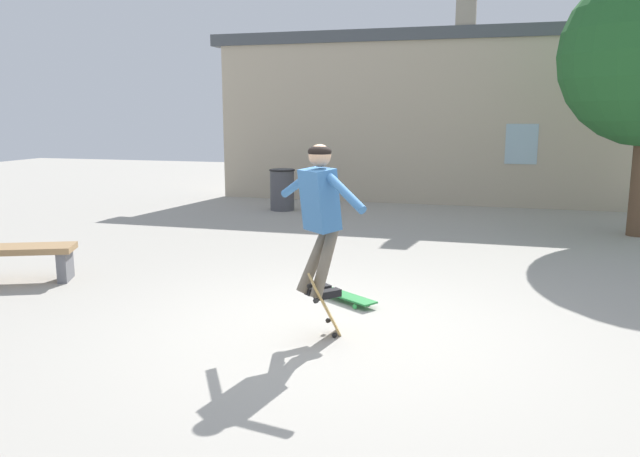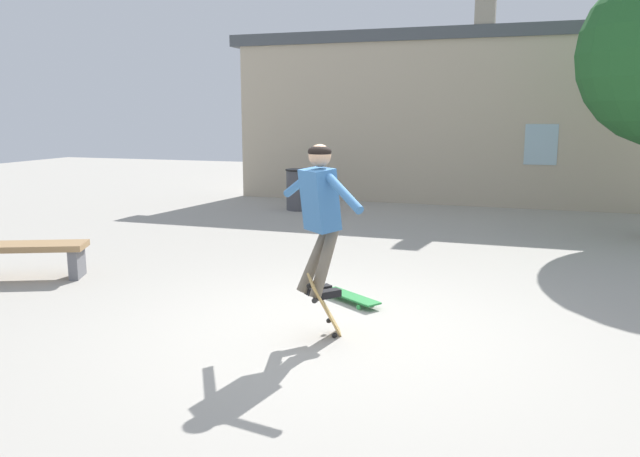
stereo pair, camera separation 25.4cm
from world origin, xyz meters
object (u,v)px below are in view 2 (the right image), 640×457
object	(u,v)px
skateboard_flipping	(326,309)
skateboard_resting	(351,297)
trash_bin	(298,189)
skater	(320,207)
park_bench	(19,253)

from	to	relation	value
skateboard_flipping	skateboard_resting	world-z (taller)	skateboard_flipping
trash_bin	skater	size ratio (longest dim) A/B	0.64
skater	park_bench	bearing A→B (deg)	120.04
skateboard_flipping	park_bench	bearing A→B (deg)	96.16
trash_bin	skateboard_resting	xyz separation A→B (m)	(3.01, -6.38, -0.41)
park_bench	skateboard_flipping	xyz separation A→B (m)	(4.52, -0.89, -0.04)
skater	skateboard_flipping	world-z (taller)	skater
skateboard_resting	trash_bin	bearing A→B (deg)	-30.25
trash_bin	skateboard_resting	distance (m)	7.07
skater	skateboard_flipping	distance (m)	0.98
trash_bin	skateboard_flipping	size ratio (longest dim) A/B	1.18
skateboard_resting	skateboard_flipping	bearing A→B (deg)	128.92
park_bench	skateboard_resting	xyz separation A→B (m)	(4.42, 0.35, -0.27)
skater	skateboard_resting	size ratio (longest dim) A/B	1.82
park_bench	trash_bin	world-z (taller)	trash_bin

